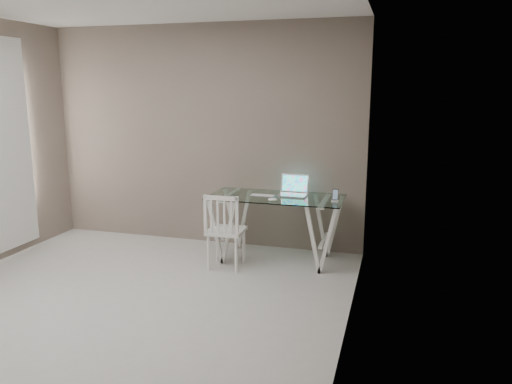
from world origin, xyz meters
TOP-DOWN VIEW (x-y plane):
  - room at (-0.06, 0.02)m, footprint 4.50×4.52m
  - desk at (1.05, 1.79)m, footprint 1.50×0.70m
  - chair at (0.58, 1.36)m, footprint 0.40×0.40m
  - laptop at (1.21, 1.94)m, footprint 0.32×0.29m
  - keyboard at (0.89, 1.79)m, footprint 0.29×0.12m
  - mouse at (1.06, 1.56)m, footprint 0.10×0.06m
  - phone_dock at (1.71, 1.72)m, footprint 0.07×0.07m

SIDE VIEW (x-z plane):
  - desk at x=1.05m, z-range 0.01..0.76m
  - chair at x=0.58m, z-range 0.04..0.88m
  - keyboard at x=0.89m, z-range 0.75..0.75m
  - mouse at x=1.06m, z-range 0.75..0.78m
  - phone_dock at x=1.71m, z-range 0.72..0.85m
  - laptop at x=1.21m, z-range 0.69..0.91m
  - room at x=-0.06m, z-range 0.36..3.07m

